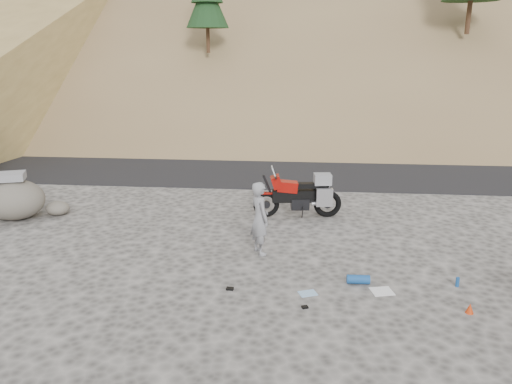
# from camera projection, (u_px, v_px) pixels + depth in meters

# --- Properties ---
(ground) EXTENTS (140.00, 140.00, 0.00)m
(ground) POSITION_uv_depth(u_px,v_px,m) (277.00, 260.00, 10.94)
(ground) COLOR #42403D
(ground) RESTS_ON ground
(road) EXTENTS (120.00, 7.00, 0.05)m
(road) POSITION_uv_depth(u_px,v_px,m) (289.00, 166.00, 19.54)
(road) COLOR black
(road) RESTS_ON ground
(motorcycle) EXTENTS (2.42, 0.86, 1.44)m
(motorcycle) POSITION_uv_depth(u_px,v_px,m) (302.00, 195.00, 13.55)
(motorcycle) COLOR black
(motorcycle) RESTS_ON ground
(man) EXTENTS (0.65, 0.73, 1.67)m
(man) POSITION_uv_depth(u_px,v_px,m) (260.00, 253.00, 11.32)
(man) COLOR gray
(man) RESTS_ON ground
(boulder) EXTENTS (1.85, 1.63, 1.26)m
(boulder) POSITION_uv_depth(u_px,v_px,m) (13.00, 199.00, 13.41)
(boulder) COLOR #534F47
(boulder) RESTS_ON ground
(small_rock) EXTENTS (0.80, 0.76, 0.39)m
(small_rock) POSITION_uv_depth(u_px,v_px,m) (58.00, 208.00, 13.82)
(small_rock) COLOR #534F47
(small_rock) RESTS_ON ground
(gear_white_cloth) EXTENTS (0.47, 0.44, 0.01)m
(gear_white_cloth) POSITION_uv_depth(u_px,v_px,m) (382.00, 291.00, 9.53)
(gear_white_cloth) COLOR white
(gear_white_cloth) RESTS_ON ground
(gear_blue_mat) EXTENTS (0.45, 0.19, 0.18)m
(gear_blue_mat) POSITION_uv_depth(u_px,v_px,m) (358.00, 279.00, 9.83)
(gear_blue_mat) COLOR navy
(gear_blue_mat) RESTS_ON ground
(gear_bottle) EXTENTS (0.09, 0.09, 0.19)m
(gear_bottle) POSITION_uv_depth(u_px,v_px,m) (458.00, 282.00, 9.71)
(gear_bottle) COLOR navy
(gear_bottle) RESTS_ON ground
(gear_funnel) EXTENTS (0.16, 0.16, 0.18)m
(gear_funnel) POSITION_uv_depth(u_px,v_px,m) (470.00, 308.00, 8.74)
(gear_funnel) COLOR red
(gear_funnel) RESTS_ON ground
(gear_glove_a) EXTENTS (0.14, 0.11, 0.04)m
(gear_glove_a) POSITION_uv_depth(u_px,v_px,m) (230.00, 289.00, 9.61)
(gear_glove_a) COLOR black
(gear_glove_a) RESTS_ON ground
(gear_glove_b) EXTENTS (0.13, 0.12, 0.04)m
(gear_glove_b) POSITION_uv_depth(u_px,v_px,m) (305.00, 307.00, 8.93)
(gear_glove_b) COLOR black
(gear_glove_b) RESTS_ON ground
(gear_blue_cloth) EXTENTS (0.40, 0.35, 0.01)m
(gear_blue_cloth) POSITION_uv_depth(u_px,v_px,m) (308.00, 293.00, 9.45)
(gear_blue_cloth) COLOR #8DB6DA
(gear_blue_cloth) RESTS_ON ground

